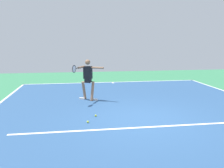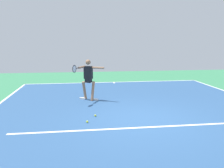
# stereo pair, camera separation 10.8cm
# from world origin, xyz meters

# --- Properties ---
(ground_plane) EXTENTS (23.49, 23.49, 0.00)m
(ground_plane) POSITION_xyz_m (0.00, 0.00, 0.00)
(ground_plane) COLOR #388456
(court_surface) EXTENTS (10.38, 13.56, 0.00)m
(court_surface) POSITION_xyz_m (0.00, 0.00, 0.00)
(court_surface) COLOR #2D5484
(court_surface) RESTS_ON ground_plane
(court_line_baseline_near) EXTENTS (10.38, 0.10, 0.01)m
(court_line_baseline_near) POSITION_xyz_m (0.00, -6.73, 0.00)
(court_line_baseline_near) COLOR white
(court_line_baseline_near) RESTS_ON ground_plane
(court_line_service) EXTENTS (7.79, 0.10, 0.01)m
(court_line_service) POSITION_xyz_m (0.00, 0.72, 0.00)
(court_line_service) COLOR white
(court_line_service) RESTS_ON ground_plane
(court_line_centre_mark) EXTENTS (0.10, 0.30, 0.01)m
(court_line_centre_mark) POSITION_xyz_m (0.00, -6.53, 0.00)
(court_line_centre_mark) COLOR white
(court_line_centre_mark) RESTS_ON ground_plane
(tennis_player) EXTENTS (1.25, 1.10, 1.70)m
(tennis_player) POSITION_xyz_m (1.63, -2.62, 0.97)
(tennis_player) COLOR #9E7051
(tennis_player) RESTS_ON ground_plane
(tennis_ball_near_player) EXTENTS (0.07, 0.07, 0.07)m
(tennis_ball_near_player) POSITION_xyz_m (1.48, -0.44, 0.03)
(tennis_ball_near_player) COLOR yellow
(tennis_ball_near_player) RESTS_ON ground_plane
(tennis_ball_by_baseline) EXTENTS (0.07, 0.07, 0.07)m
(tennis_ball_by_baseline) POSITION_xyz_m (1.75, 0.13, 0.03)
(tennis_ball_by_baseline) COLOR #CCE033
(tennis_ball_by_baseline) RESTS_ON ground_plane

